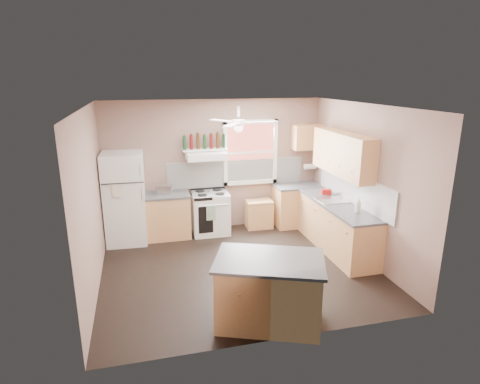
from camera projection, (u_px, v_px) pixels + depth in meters
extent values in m
plane|color=black|center=(239.00, 268.00, 6.82)|extent=(4.50, 4.50, 0.00)
plane|color=white|center=(238.00, 106.00, 6.07)|extent=(4.50, 4.50, 0.00)
cube|color=#826559|center=(215.00, 165.00, 8.33)|extent=(4.50, 0.05, 2.70)
cube|color=#826559|center=(365.00, 183.00, 6.98)|extent=(0.05, 4.00, 2.70)
cube|color=#826559|center=(89.00, 202.00, 5.90)|extent=(0.05, 4.00, 2.70)
cube|color=white|center=(236.00, 173.00, 8.44)|extent=(2.90, 0.03, 0.55)
cube|color=white|center=(353.00, 188.00, 7.30)|extent=(0.03, 2.60, 0.55)
cube|color=maroon|center=(250.00, 152.00, 8.40)|extent=(1.00, 0.02, 1.20)
cube|color=white|center=(251.00, 153.00, 8.37)|extent=(1.16, 0.07, 1.36)
cube|color=white|center=(125.00, 198.00, 7.67)|extent=(0.78, 0.76, 1.77)
cube|color=tan|center=(167.00, 216.00, 8.03)|extent=(0.90, 0.60, 0.86)
cube|color=#434346|center=(166.00, 195.00, 7.90)|extent=(0.92, 0.62, 0.04)
cube|color=silver|center=(164.00, 190.00, 7.87)|extent=(0.30, 0.20, 0.18)
cube|color=white|center=(210.00, 213.00, 8.24)|extent=(0.76, 0.66, 0.86)
cube|color=white|center=(206.00, 156.00, 7.94)|extent=(0.78, 0.50, 0.14)
cube|color=white|center=(205.00, 150.00, 8.03)|extent=(0.90, 0.26, 0.03)
cube|color=tan|center=(259.00, 215.00, 8.57)|extent=(0.56, 0.39, 0.55)
cube|color=tan|center=(298.00, 206.00, 8.69)|extent=(1.00, 0.60, 0.86)
cube|color=tan|center=(336.00, 228.00, 7.44)|extent=(0.60, 2.20, 0.86)
cube|color=#434346|center=(298.00, 186.00, 8.57)|extent=(1.02, 0.62, 0.04)
cube|color=#434346|center=(338.00, 205.00, 7.31)|extent=(0.62, 2.22, 0.04)
cube|color=silver|center=(333.00, 201.00, 7.49)|extent=(0.55, 0.45, 0.03)
cylinder|color=silver|center=(341.00, 196.00, 7.51)|extent=(0.03, 0.03, 0.14)
cube|color=tan|center=(343.00, 154.00, 7.28)|extent=(0.33, 1.80, 0.76)
cube|color=tan|center=(307.00, 137.00, 8.46)|extent=(0.60, 0.33, 0.52)
cylinder|color=white|center=(310.00, 167.00, 8.69)|extent=(0.26, 0.12, 0.12)
cube|color=tan|center=(269.00, 292.00, 5.21)|extent=(1.52, 1.25, 0.86)
cube|color=#434346|center=(270.00, 261.00, 5.08)|extent=(1.62, 1.35, 0.04)
cylinder|color=white|center=(239.00, 123.00, 6.14)|extent=(0.20, 0.20, 0.08)
imported|color=silver|center=(358.00, 205.00, 6.79)|extent=(0.14, 0.14, 0.27)
cube|color=#A9100E|center=(326.00, 192.00, 7.87)|extent=(0.21, 0.16, 0.10)
cylinder|color=#143819|center=(184.00, 143.00, 7.89)|extent=(0.06, 0.06, 0.27)
cylinder|color=#590F0F|center=(191.00, 142.00, 7.92)|extent=(0.06, 0.06, 0.29)
cylinder|color=#3F230F|center=(198.00, 141.00, 7.95)|extent=(0.06, 0.06, 0.31)
cylinder|color=#143819|center=(205.00, 142.00, 7.98)|extent=(0.06, 0.06, 0.27)
cylinder|color=#590F0F|center=(211.00, 141.00, 8.01)|extent=(0.06, 0.06, 0.29)
cylinder|color=#3F230F|center=(218.00, 141.00, 8.04)|extent=(0.06, 0.06, 0.31)
cylinder|color=#143819|center=(224.00, 141.00, 8.08)|extent=(0.06, 0.06, 0.27)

